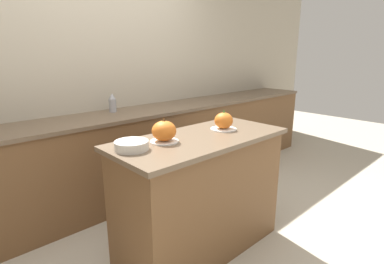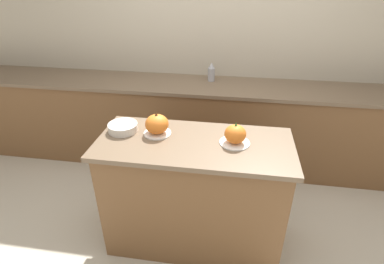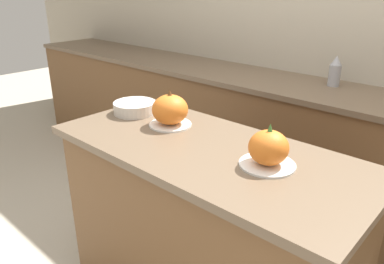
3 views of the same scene
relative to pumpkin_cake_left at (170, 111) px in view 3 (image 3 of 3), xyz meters
The scene contains 7 objects.
wall_back 1.46m from the pumpkin_cake_left, 78.82° to the left, with size 8.00×0.06×2.50m.
kitchen_island 0.61m from the pumpkin_cake_left, 14.92° to the right, with size 1.36×0.61×0.93m.
back_counter 1.24m from the pumpkin_cake_left, 75.54° to the left, with size 6.00×0.60×0.93m.
pumpkin_cake_left is the anchor object (origin of this frame).
pumpkin_cake_right 0.56m from the pumpkin_cake_left, ahead, with size 0.21×0.21×0.16m.
bottle_tall 1.23m from the pumpkin_cake_left, 77.42° to the left, with size 0.07×0.07×0.19m.
mixing_bowl 0.26m from the pumpkin_cake_left, behind, with size 0.21×0.21×0.06m.
Camera 3 is at (0.89, -1.06, 1.56)m, focal length 35.00 mm.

